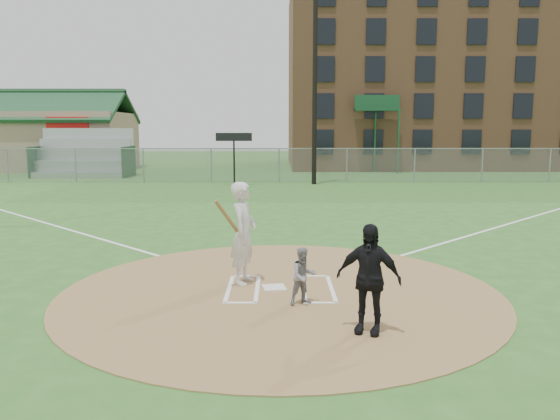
{
  "coord_description": "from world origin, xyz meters",
  "views": [
    {
      "loc": [
        -0.03,
        -10.17,
        3.1
      ],
      "look_at": [
        0.0,
        2.0,
        1.3
      ],
      "focal_mm": 35.0,
      "sensor_mm": 36.0,
      "label": 1
    }
  ],
  "objects_px": {
    "home_plate": "(274,288)",
    "umpire": "(368,279)",
    "batter_at_plate": "(244,233)",
    "catcher": "(304,276)"
  },
  "relations": [
    {
      "from": "home_plate",
      "to": "umpire",
      "type": "bearing_deg",
      "value": -58.24
    },
    {
      "from": "home_plate",
      "to": "batter_at_plate",
      "type": "xyz_separation_m",
      "value": [
        -0.61,
        0.39,
        1.02
      ]
    },
    {
      "from": "umpire",
      "to": "batter_at_plate",
      "type": "bearing_deg",
      "value": 149.29
    },
    {
      "from": "home_plate",
      "to": "umpire",
      "type": "relative_size",
      "value": 0.26
    },
    {
      "from": "home_plate",
      "to": "umpire",
      "type": "distance_m",
      "value": 2.87
    },
    {
      "from": "batter_at_plate",
      "to": "umpire",
      "type": "bearing_deg",
      "value": -52.93
    },
    {
      "from": "umpire",
      "to": "catcher",
      "type": "bearing_deg",
      "value": 146.11
    },
    {
      "from": "catcher",
      "to": "batter_at_plate",
      "type": "relative_size",
      "value": 0.5
    },
    {
      "from": "home_plate",
      "to": "batter_at_plate",
      "type": "distance_m",
      "value": 1.25
    },
    {
      "from": "home_plate",
      "to": "batter_at_plate",
      "type": "relative_size",
      "value": 0.21
    }
  ]
}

